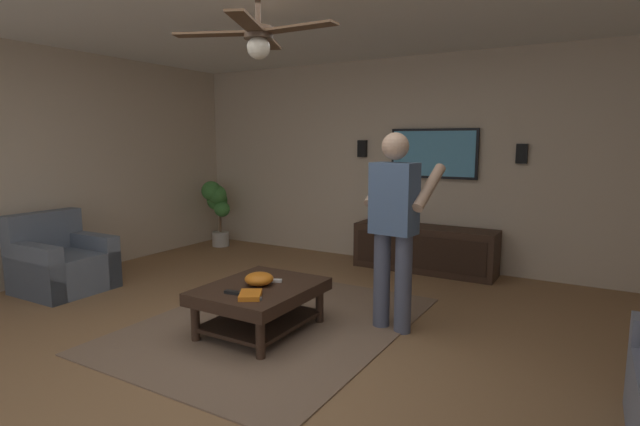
{
  "coord_description": "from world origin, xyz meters",
  "views": [
    {
      "loc": [
        -2.71,
        -2.13,
        1.57
      ],
      "look_at": [
        0.74,
        -0.09,
        0.98
      ],
      "focal_mm": 27.5,
      "sensor_mm": 36.0,
      "label": 1
    }
  ],
  "objects_px": {
    "bowl": "(259,279)",
    "remote_grey": "(252,298)",
    "tv": "(433,154)",
    "wall_speaker_left": "(522,154)",
    "media_console": "(424,249)",
    "person_standing": "(395,220)",
    "wall_speaker_right": "(362,149)",
    "coffee_table": "(260,297)",
    "potted_plant_tall": "(217,203)",
    "vase_round": "(397,215)",
    "ceiling_fan": "(258,37)",
    "remote_white": "(273,281)",
    "armchair": "(61,264)",
    "remote_black": "(234,293)",
    "book": "(250,295)"
  },
  "relations": [
    {
      "from": "bowl",
      "to": "remote_grey",
      "type": "distance_m",
      "value": 0.38
    },
    {
      "from": "tv",
      "to": "wall_speaker_left",
      "type": "xyz_separation_m",
      "value": [
        0.01,
        -1.01,
        0.01
      ]
    },
    {
      "from": "media_console",
      "to": "person_standing",
      "type": "distance_m",
      "value": 2.08
    },
    {
      "from": "media_console",
      "to": "wall_speaker_right",
      "type": "xyz_separation_m",
      "value": [
        0.25,
        0.97,
        1.2
      ]
    },
    {
      "from": "coffee_table",
      "to": "potted_plant_tall",
      "type": "height_order",
      "value": "potted_plant_tall"
    },
    {
      "from": "tv",
      "to": "vase_round",
      "type": "distance_m",
      "value": 0.87
    },
    {
      "from": "bowl",
      "to": "ceiling_fan",
      "type": "distance_m",
      "value": 1.87
    },
    {
      "from": "tv",
      "to": "remote_white",
      "type": "relative_size",
      "value": 7.17
    },
    {
      "from": "armchair",
      "to": "bowl",
      "type": "xyz_separation_m",
      "value": [
        0.14,
        -2.51,
        0.17
      ]
    },
    {
      "from": "armchair",
      "to": "tv",
      "type": "distance_m",
      "value": 4.39
    },
    {
      "from": "bowl",
      "to": "wall_speaker_left",
      "type": "xyz_separation_m",
      "value": [
        2.81,
        -1.55,
        0.98
      ]
    },
    {
      "from": "bowl",
      "to": "potted_plant_tall",
      "type": "bearing_deg",
      "value": 47.73
    },
    {
      "from": "person_standing",
      "to": "vase_round",
      "type": "distance_m",
      "value": 2.08
    },
    {
      "from": "remote_black",
      "to": "ceiling_fan",
      "type": "xyz_separation_m",
      "value": [
        -0.01,
        -0.28,
        1.87
      ]
    },
    {
      "from": "wall_speaker_left",
      "to": "ceiling_fan",
      "type": "height_order",
      "value": "ceiling_fan"
    },
    {
      "from": "book",
      "to": "vase_round",
      "type": "height_order",
      "value": "vase_round"
    },
    {
      "from": "book",
      "to": "vase_round",
      "type": "distance_m",
      "value": 2.84
    },
    {
      "from": "coffee_table",
      "to": "ceiling_fan",
      "type": "height_order",
      "value": "ceiling_fan"
    },
    {
      "from": "media_console",
      "to": "vase_round",
      "type": "height_order",
      "value": "vase_round"
    },
    {
      "from": "wall_speaker_right",
      "to": "remote_black",
      "type": "bearing_deg",
      "value": -172.64
    },
    {
      "from": "remote_grey",
      "to": "armchair",
      "type": "bearing_deg",
      "value": -16.22
    },
    {
      "from": "remote_white",
      "to": "remote_grey",
      "type": "xyz_separation_m",
      "value": [
        -0.46,
        -0.14,
        0.0
      ]
    },
    {
      "from": "remote_black",
      "to": "ceiling_fan",
      "type": "relative_size",
      "value": 0.13
    },
    {
      "from": "coffee_table",
      "to": "vase_round",
      "type": "height_order",
      "value": "vase_round"
    },
    {
      "from": "ceiling_fan",
      "to": "bowl",
      "type": "bearing_deg",
      "value": 40.86
    },
    {
      "from": "tv",
      "to": "remote_black",
      "type": "xyz_separation_m",
      "value": [
        -3.08,
        0.57,
        -1.01
      ]
    },
    {
      "from": "coffee_table",
      "to": "wall_speaker_left",
      "type": "bearing_deg",
      "value": -28.8
    },
    {
      "from": "remote_grey",
      "to": "wall_speaker_right",
      "type": "height_order",
      "value": "wall_speaker_right"
    },
    {
      "from": "armchair",
      "to": "coffee_table",
      "type": "relative_size",
      "value": 0.82
    },
    {
      "from": "person_standing",
      "to": "wall_speaker_left",
      "type": "bearing_deg",
      "value": -9.81
    },
    {
      "from": "remote_black",
      "to": "remote_grey",
      "type": "bearing_deg",
      "value": 163.9
    },
    {
      "from": "armchair",
      "to": "remote_black",
      "type": "distance_m",
      "value": 2.49
    },
    {
      "from": "wall_speaker_left",
      "to": "ceiling_fan",
      "type": "distance_m",
      "value": 3.47
    },
    {
      "from": "coffee_table",
      "to": "bowl",
      "type": "height_order",
      "value": "bowl"
    },
    {
      "from": "bowl",
      "to": "remote_white",
      "type": "height_order",
      "value": "bowl"
    },
    {
      "from": "wall_speaker_right",
      "to": "ceiling_fan",
      "type": "distance_m",
      "value": 3.28
    },
    {
      "from": "armchair",
      "to": "vase_round",
      "type": "bearing_deg",
      "value": 43.9
    },
    {
      "from": "vase_round",
      "to": "ceiling_fan",
      "type": "relative_size",
      "value": 0.19
    },
    {
      "from": "coffee_table",
      "to": "remote_white",
      "type": "bearing_deg",
      "value": -15.88
    },
    {
      "from": "tv",
      "to": "potted_plant_tall",
      "type": "xyz_separation_m",
      "value": [
        -0.43,
        3.15,
        -0.76
      ]
    },
    {
      "from": "remote_white",
      "to": "coffee_table",
      "type": "bearing_deg",
      "value": 48.79
    },
    {
      "from": "coffee_table",
      "to": "remote_grey",
      "type": "distance_m",
      "value": 0.39
    },
    {
      "from": "armchair",
      "to": "tv",
      "type": "relative_size",
      "value": 0.77
    },
    {
      "from": "remote_white",
      "to": "book",
      "type": "xyz_separation_m",
      "value": [
        -0.42,
        -0.09,
        0.01
      ]
    },
    {
      "from": "remote_white",
      "to": "book",
      "type": "height_order",
      "value": "book"
    },
    {
      "from": "tv",
      "to": "remote_white",
      "type": "xyz_separation_m",
      "value": [
        -2.67,
        0.5,
        -1.01
      ]
    },
    {
      "from": "person_standing",
      "to": "remote_white",
      "type": "bearing_deg",
      "value": 125.51
    },
    {
      "from": "armchair",
      "to": "person_standing",
      "type": "relative_size",
      "value": 0.5
    },
    {
      "from": "ceiling_fan",
      "to": "armchair",
      "type": "bearing_deg",
      "value": 86.81
    },
    {
      "from": "remote_black",
      "to": "wall_speaker_left",
      "type": "height_order",
      "value": "wall_speaker_left"
    }
  ]
}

